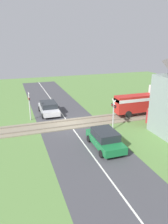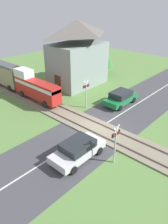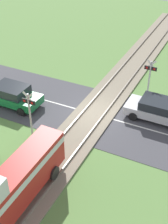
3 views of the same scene
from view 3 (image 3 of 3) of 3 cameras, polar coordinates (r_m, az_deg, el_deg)
name	(u,v)px [view 3 (image 3 of 3)]	position (r m, az deg, el deg)	size (l,w,h in m)	color
ground_plane	(94,114)	(21.71, 1.87, -0.41)	(60.00, 60.00, 0.00)	#5B8442
road_surface	(94,114)	(21.70, 1.87, -0.39)	(48.00, 6.40, 0.02)	#424247
track_bed	(94,113)	(21.67, 1.88, -0.26)	(2.80, 48.00, 0.24)	gray
car_near_crossing	(158,109)	(21.44, 13.39, 0.50)	(4.32, 2.05, 1.45)	silver
car_far_side	(12,95)	(22.92, -13.05, 3.08)	(4.27, 2.02, 1.51)	#197038
crossing_signal_west_approach	(150,74)	(22.97, 11.95, 6.80)	(0.90, 0.18, 3.11)	#B7B7B7
crossing_signal_east_approach	(29,108)	(19.07, -9.98, 0.72)	(0.90, 0.18, 3.11)	#B7B7B7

